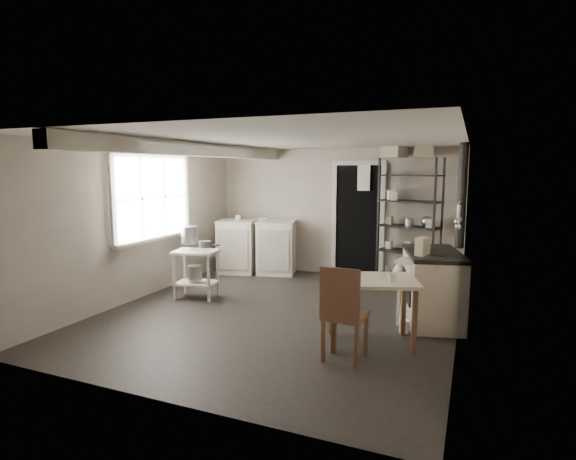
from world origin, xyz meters
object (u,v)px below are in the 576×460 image
at_px(base_cabinets, 257,248).
at_px(shelf_rack, 409,229).
at_px(work_table, 370,311).
at_px(prep_table, 196,272).
at_px(chair, 345,313).
at_px(flour_sack, 404,275).
at_px(stockpot, 189,235).
at_px(stove, 432,288).

bearing_deg(base_cabinets, shelf_rack, -10.47).
xyz_separation_m(shelf_rack, work_table, (-0.02, -2.82, -0.57)).
height_order(prep_table, chair, chair).
xyz_separation_m(prep_table, flour_sack, (2.83, 1.64, -0.16)).
relative_size(stockpot, stove, 0.23).
xyz_separation_m(stockpot, chair, (2.82, -1.36, -0.45)).
bearing_deg(stove, chair, -129.91).
distance_m(base_cabinets, chair, 4.04).
height_order(prep_table, work_table, prep_table).
bearing_deg(prep_table, flour_sack, 30.02).
bearing_deg(shelf_rack, stockpot, -130.76).
bearing_deg(stove, stockpot, 167.99).
xyz_separation_m(base_cabinets, shelf_rack, (2.74, 0.18, 0.49)).
bearing_deg(stockpot, shelf_rack, 33.11).
distance_m(prep_table, chair, 2.97).
height_order(stockpot, stove, stockpot).
bearing_deg(base_cabinets, prep_table, -107.60).
xyz_separation_m(prep_table, stockpot, (-0.15, 0.07, 0.54)).
bearing_deg(chair, base_cabinets, 132.42).
height_order(base_cabinets, stove, base_cabinets).
height_order(base_cabinets, shelf_rack, shelf_rack).
relative_size(shelf_rack, stove, 1.84).
height_order(shelf_rack, chair, shelf_rack).
distance_m(stockpot, stove, 3.58).
bearing_deg(flour_sack, shelf_rack, 88.82).
bearing_deg(shelf_rack, chair, -76.88).
xyz_separation_m(shelf_rack, stove, (0.54, -1.79, -0.51)).
bearing_deg(stove, flour_sack, 96.75).
bearing_deg(stockpot, work_table, -16.27).
distance_m(prep_table, stockpot, 0.56).
xyz_separation_m(shelf_rack, flour_sack, (-0.01, -0.38, -0.71)).
xyz_separation_m(stove, work_table, (-0.57, -1.03, -0.06)).
bearing_deg(stove, shelf_rack, 92.21).
distance_m(prep_table, stove, 3.39).
height_order(shelf_rack, work_table, shelf_rack).
bearing_deg(base_cabinets, stockpot, -112.56).
xyz_separation_m(prep_table, shelf_rack, (2.84, 2.02, 0.55)).
xyz_separation_m(base_cabinets, stove, (3.28, -1.60, -0.02)).
height_order(base_cabinets, flour_sack, base_cabinets).
bearing_deg(chair, stove, 67.91).
relative_size(base_cabinets, stove, 1.30).
xyz_separation_m(base_cabinets, work_table, (2.71, -2.64, -0.08)).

